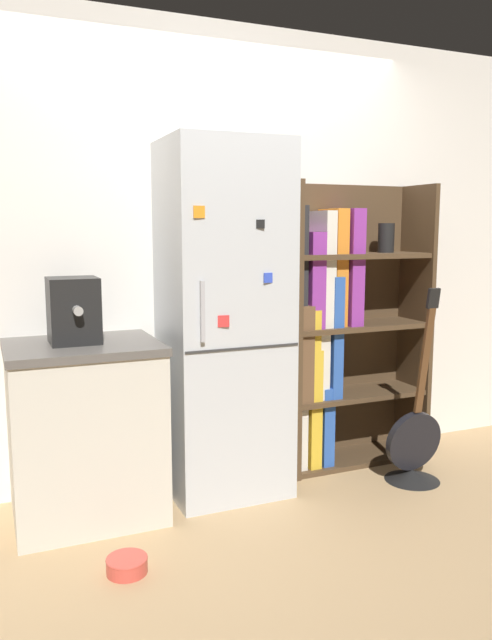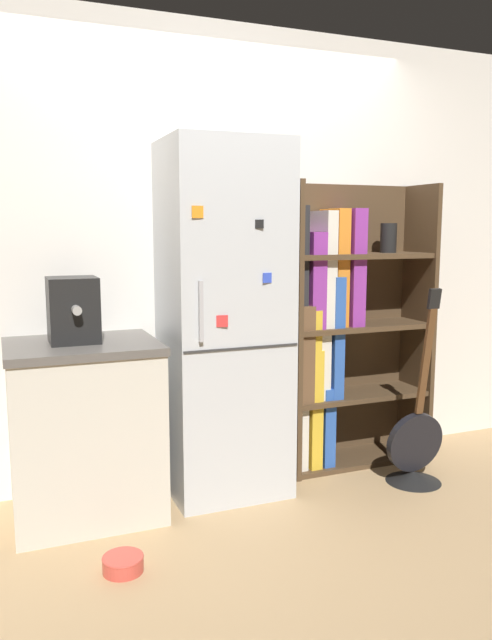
{
  "view_description": "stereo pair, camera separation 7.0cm",
  "coord_description": "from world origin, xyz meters",
  "px_view_note": "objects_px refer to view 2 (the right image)",
  "views": [
    {
      "loc": [
        -1.2,
        -2.96,
        1.45
      ],
      "look_at": [
        0.12,
        0.15,
        0.96
      ],
      "focal_mm": 35.0,
      "sensor_mm": 36.0,
      "label": 1
    },
    {
      "loc": [
        -1.13,
        -2.99,
        1.45
      ],
      "look_at": [
        0.12,
        0.15,
        0.96
      ],
      "focal_mm": 35.0,
      "sensor_mm": 36.0,
      "label": 2
    }
  ],
  "objects_px": {
    "refrigerator": "(224,321)",
    "pet_bowl": "(123,563)",
    "bookshelf": "(333,330)",
    "espresso_machine": "(73,310)",
    "guitar": "(415,454)"
  },
  "relations": [
    {
      "from": "refrigerator",
      "to": "espresso_machine",
      "type": "xyz_separation_m",
      "value": [
        -0.79,
        -0.01,
        0.1
      ]
    },
    {
      "from": "bookshelf",
      "to": "espresso_machine",
      "type": "xyz_separation_m",
      "value": [
        -1.55,
        -0.14,
        0.22
      ]
    },
    {
      "from": "bookshelf",
      "to": "pet_bowl",
      "type": "height_order",
      "value": "bookshelf"
    },
    {
      "from": "espresso_machine",
      "to": "pet_bowl",
      "type": "height_order",
      "value": "espresso_machine"
    },
    {
      "from": "refrigerator",
      "to": "pet_bowl",
      "type": "relative_size",
      "value": 10.73
    },
    {
      "from": "refrigerator",
      "to": "bookshelf",
      "type": "distance_m",
      "value": 0.77
    },
    {
      "from": "refrigerator",
      "to": "guitar",
      "type": "xyz_separation_m",
      "value": [
        1.05,
        -0.33,
        -0.79
      ]
    },
    {
      "from": "guitar",
      "to": "refrigerator",
      "type": "bearing_deg",
      "value": 162.55
    },
    {
      "from": "bookshelf",
      "to": "espresso_machine",
      "type": "relative_size",
      "value": 5.32
    },
    {
      "from": "pet_bowl",
      "to": "guitar",
      "type": "bearing_deg",
      "value": 10.68
    },
    {
      "from": "bookshelf",
      "to": "guitar",
      "type": "distance_m",
      "value": 0.86
    },
    {
      "from": "refrigerator",
      "to": "pet_bowl",
      "type": "bearing_deg",
      "value": -136.72
    },
    {
      "from": "guitar",
      "to": "pet_bowl",
      "type": "xyz_separation_m",
      "value": [
        -1.75,
        -0.33,
        -0.13
      ]
    },
    {
      "from": "bookshelf",
      "to": "espresso_machine",
      "type": "height_order",
      "value": "bookshelf"
    },
    {
      "from": "bookshelf",
      "to": "espresso_machine",
      "type": "distance_m",
      "value": 1.57
    }
  ]
}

